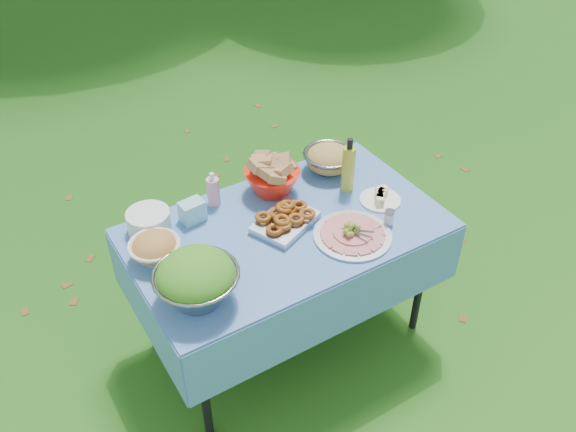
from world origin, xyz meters
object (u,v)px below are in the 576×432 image
at_px(plate_stack, 149,221).
at_px(charcuterie_platter, 353,230).
at_px(salad_bowl, 196,279).
at_px(bread_bowl, 272,176).
at_px(pasta_bowl_steel, 329,158).
at_px(picnic_table, 287,284).
at_px(oil_bottle, 348,165).

bearing_deg(plate_stack, charcuterie_platter, -34.86).
bearing_deg(salad_bowl, bread_bowl, 37.29).
distance_m(salad_bowl, pasta_bowl_steel, 1.10).
relative_size(picnic_table, bread_bowl, 5.15).
xyz_separation_m(picnic_table, plate_stack, (-0.55, 0.32, 0.43)).
bearing_deg(plate_stack, picnic_table, -30.16).
height_order(salad_bowl, bread_bowl, salad_bowl).
xyz_separation_m(picnic_table, salad_bowl, (-0.55, -0.20, 0.49)).
height_order(pasta_bowl_steel, charcuterie_platter, pasta_bowl_steel).
bearing_deg(oil_bottle, bread_bowl, 151.12).
height_order(picnic_table, plate_stack, plate_stack).
distance_m(bread_bowl, oil_bottle, 0.38).
distance_m(pasta_bowl_steel, oil_bottle, 0.21).
distance_m(salad_bowl, plate_stack, 0.53).
xyz_separation_m(pasta_bowl_steel, charcuterie_platter, (-0.22, -0.51, -0.03)).
height_order(salad_bowl, charcuterie_platter, salad_bowl).
bearing_deg(bread_bowl, pasta_bowl_steel, 1.45).
xyz_separation_m(salad_bowl, bread_bowl, (0.63, 0.48, -0.02)).
xyz_separation_m(plate_stack, bread_bowl, (0.64, -0.04, 0.05)).
bearing_deg(bread_bowl, oil_bottle, -28.88).
relative_size(picnic_table, salad_bowl, 4.21).
bearing_deg(picnic_table, charcuterie_platter, -44.51).
height_order(picnic_table, charcuterie_platter, charcuterie_platter).
height_order(salad_bowl, oil_bottle, oil_bottle).
relative_size(salad_bowl, oil_bottle, 1.18).
height_order(salad_bowl, pasta_bowl_steel, salad_bowl).
distance_m(bread_bowl, charcuterie_platter, 0.52).
bearing_deg(charcuterie_platter, picnic_table, 135.49).
bearing_deg(picnic_table, plate_stack, 149.84).
bearing_deg(pasta_bowl_steel, salad_bowl, -153.45).
relative_size(charcuterie_platter, oil_bottle, 1.23).
distance_m(picnic_table, pasta_bowl_steel, 0.69).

